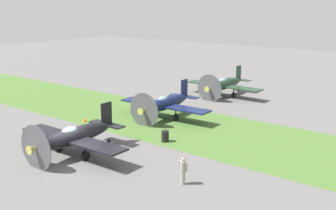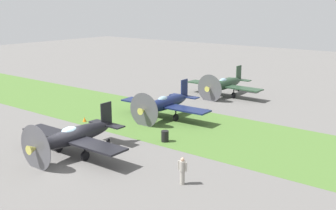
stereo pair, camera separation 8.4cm
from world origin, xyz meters
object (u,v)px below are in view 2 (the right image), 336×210
at_px(airplane_lead, 74,136).
at_px(ground_crew_chief, 182,170).
at_px(airplane_wingman, 165,103).
at_px(airplane_trail, 225,84).
at_px(runway_marker_cone, 84,119).
at_px(fuel_drum, 165,136).

distance_m(airplane_lead, ground_crew_chief, 9.20).
relative_size(airplane_wingman, airplane_trail, 1.00).
bearing_deg(airplane_wingman, airplane_lead, 92.46).
xyz_separation_m(ground_crew_chief, runway_marker_cone, (15.25, -5.47, -0.69)).
distance_m(airplane_trail, ground_crew_chief, 25.34).
relative_size(airplane_lead, airplane_trail, 1.00).
relative_size(airplane_wingman, ground_crew_chief, 5.55).
xyz_separation_m(airplane_lead, fuel_drum, (-3.38, -6.31, -0.99)).
height_order(ground_crew_chief, runway_marker_cone, ground_crew_chief).
distance_m(fuel_drum, runway_marker_cone, 9.47).
bearing_deg(airplane_wingman, ground_crew_chief, 130.06).
xyz_separation_m(airplane_trail, ground_crew_chief, (-10.49, 23.06, -0.52)).
bearing_deg(runway_marker_cone, airplane_lead, 134.64).
bearing_deg(ground_crew_chief, runway_marker_cone, 151.53).
relative_size(airplane_trail, runway_marker_cone, 21.73).
xyz_separation_m(airplane_trail, runway_marker_cone, (4.76, 17.58, -1.21)).
bearing_deg(ground_crew_chief, airplane_trail, 105.73).
xyz_separation_m(airplane_wingman, runway_marker_cone, (5.16, 5.70, -1.22)).
height_order(airplane_trail, fuel_drum, airplane_trail).
relative_size(airplane_lead, ground_crew_chief, 5.55).
bearing_deg(fuel_drum, airplane_wingman, -52.16).
bearing_deg(fuel_drum, runway_marker_cone, 0.86).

